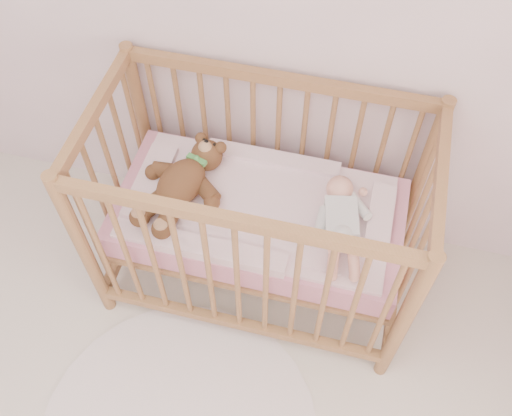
% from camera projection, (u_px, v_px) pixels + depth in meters
% --- Properties ---
extents(crib, '(1.36, 0.76, 1.00)m').
position_uv_depth(crib, '(259.00, 215.00, 2.44)').
color(crib, '#A36F45').
rests_on(crib, floor).
extents(mattress, '(1.22, 0.62, 0.13)m').
position_uv_depth(mattress, '(259.00, 217.00, 2.45)').
color(mattress, pink).
rests_on(mattress, crib).
extents(blanket, '(1.10, 0.58, 0.06)m').
position_uv_depth(blanket, '(259.00, 207.00, 2.39)').
color(blanket, '#F4A8B6').
rests_on(blanket, mattress).
extents(baby, '(0.34, 0.54, 0.12)m').
position_uv_depth(baby, '(341.00, 217.00, 2.27)').
color(baby, white).
rests_on(baby, blanket).
extents(teddy_bear, '(0.53, 0.64, 0.15)m').
position_uv_depth(teddy_bear, '(181.00, 183.00, 2.36)').
color(teddy_bear, brown).
rests_on(teddy_bear, blanket).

